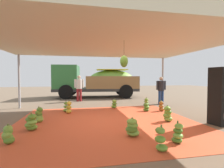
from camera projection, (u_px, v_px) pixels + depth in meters
ground_plane at (98, 107)px, 8.52m from camera, size 40.00×40.00×0.00m
tarp_orange at (107, 122)px, 5.58m from camera, size 6.00×5.49×0.01m
tent_canopy at (107, 44)px, 5.39m from camera, size 8.00×7.00×2.69m
banana_bunch_0 at (178, 134)px, 3.78m from camera, size 0.29×0.30×0.51m
banana_bunch_1 at (132, 128)px, 4.24m from camera, size 0.45×0.43×0.48m
banana_bunch_2 at (31, 123)px, 4.69m from camera, size 0.44×0.44×0.51m
banana_bunch_3 at (69, 108)px, 6.92m from camera, size 0.34×0.34×0.54m
banana_bunch_4 at (114, 104)px, 8.11m from camera, size 0.38×0.37×0.46m
banana_bunch_5 at (8, 135)px, 3.74m from camera, size 0.32×0.32×0.45m
banana_bunch_6 at (146, 103)px, 8.31m from camera, size 0.34×0.35×0.51m
banana_bunch_7 at (168, 114)px, 5.63m from camera, size 0.40×0.39×0.55m
banana_bunch_8 at (161, 140)px, 3.35m from camera, size 0.36×0.34×0.55m
banana_bunch_9 at (39, 115)px, 5.54m from camera, size 0.32×0.31×0.53m
banana_bunch_10 at (146, 107)px, 7.36m from camera, size 0.35×0.34×0.41m
banana_bunch_11 at (66, 107)px, 7.27m from camera, size 0.30×0.31×0.48m
banana_bunch_12 at (161, 106)px, 7.38m from camera, size 0.33×0.33×0.48m
cargo_truck_main at (95, 81)px, 12.66m from camera, size 6.39×2.93×2.40m
worker_0 at (161, 88)px, 9.26m from camera, size 0.57×0.35×1.55m
worker_1 at (79, 86)px, 10.40m from camera, size 0.60×0.37×1.64m
speaker_stack at (221, 96)px, 5.27m from camera, size 0.65×0.59×1.84m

